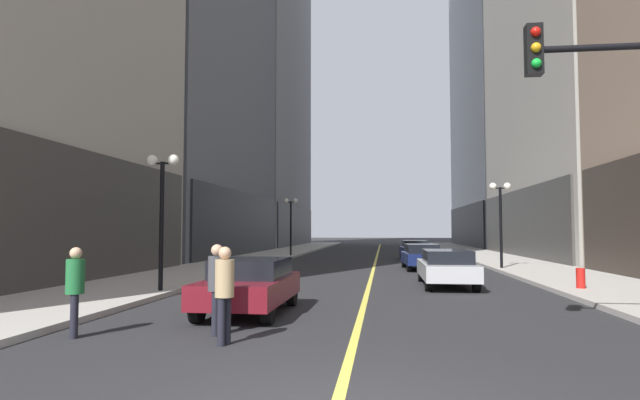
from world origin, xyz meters
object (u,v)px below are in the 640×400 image
object	(u,v)px
car_navy	(421,256)
car_maroon	(250,284)
pedestrian_in_green_parka	(75,285)
pedestrian_with_orange_bag	(217,282)
street_lamp_right_mid	(500,206)
fire_hydrant_right	(581,280)
car_blue	(415,249)
street_lamp_left_far	(291,214)
street_lamp_left_near	(162,191)
car_silver	(446,266)
pedestrian_in_tan_trench	(225,287)

from	to	relation	value
car_navy	car_maroon	bearing A→B (deg)	-109.21
car_maroon	pedestrian_in_green_parka	xyz separation A→B (m)	(-2.56, -3.26, 0.28)
car_navy	pedestrian_with_orange_bag	xyz separation A→B (m)	(-5.13, -17.54, 0.31)
car_maroon	street_lamp_right_mid	distance (m)	17.37
car_maroon	car_navy	bearing A→B (deg)	70.79
pedestrian_with_orange_bag	fire_hydrant_right	bearing A→B (deg)	40.14
car_blue	street_lamp_right_mid	size ratio (longest dim) A/B	1.01
pedestrian_in_green_parka	street_lamp_left_far	xyz separation A→B (m)	(-1.12, 29.38, 2.26)
car_blue	street_lamp_left_near	world-z (taller)	street_lamp_left_near
car_silver	car_navy	size ratio (longest dim) A/B	1.10
car_maroon	street_lamp_left_near	size ratio (longest dim) A/B	0.92
car_maroon	car_navy	world-z (taller)	same
car_maroon	street_lamp_right_mid	size ratio (longest dim) A/B	0.92
car_navy	fire_hydrant_right	world-z (taller)	car_navy
car_maroon	car_blue	size ratio (longest dim) A/B	0.91
street_lamp_left_near	pedestrian_in_tan_trench	bearing A→B (deg)	-58.06
pedestrian_in_tan_trench	street_lamp_right_mid	world-z (taller)	street_lamp_right_mid
car_silver	car_navy	xyz separation A→B (m)	(-0.34, 8.02, -0.00)
car_blue	street_lamp_left_far	xyz separation A→B (m)	(-9.07, 1.70, 2.54)
car_navy	pedestrian_in_green_parka	bearing A→B (deg)	-113.15
street_lamp_right_mid	fire_hydrant_right	distance (m)	9.64
street_lamp_right_mid	fire_hydrant_right	world-z (taller)	street_lamp_right_mid
car_maroon	street_lamp_left_far	size ratio (longest dim) A/B	0.92
car_maroon	car_silver	size ratio (longest dim) A/B	0.85
car_navy	pedestrian_in_tan_trench	xyz separation A→B (m)	(-4.72, -18.35, 0.30)
fire_hydrant_right	pedestrian_in_green_parka	bearing A→B (deg)	-144.69
pedestrian_with_orange_bag	car_blue	bearing A→B (deg)	78.85
car_silver	car_blue	xyz separation A→B (m)	(-0.12, 17.61, -0.00)
street_lamp_right_mid	car_navy	bearing A→B (deg)	176.09
car_silver	car_navy	bearing A→B (deg)	92.42
car_silver	pedestrian_in_green_parka	world-z (taller)	pedestrian_in_green_parka
car_maroon	street_lamp_left_far	xyz separation A→B (m)	(-3.68, 26.12, 2.54)
pedestrian_in_green_parka	fire_hydrant_right	distance (m)	14.94
street_lamp_left_near	fire_hydrant_right	distance (m)	13.79
fire_hydrant_right	pedestrian_in_tan_trench	bearing A→B (deg)	-135.89
street_lamp_left_near	car_blue	bearing A→B (deg)	66.96
car_maroon	pedestrian_in_green_parka	distance (m)	4.16
car_maroon	pedestrian_with_orange_bag	world-z (taller)	pedestrian_with_orange_bag
car_navy	pedestrian_in_tan_trench	size ratio (longest dim) A/B	2.49
street_lamp_left_far	street_lamp_right_mid	distance (m)	17.25
street_lamp_right_mid	street_lamp_left_far	bearing A→B (deg)	137.92
street_lamp_left_near	street_lamp_right_mid	size ratio (longest dim) A/B	1.00
car_silver	car_blue	bearing A→B (deg)	90.41
street_lamp_right_mid	car_maroon	bearing A→B (deg)	-122.05
pedestrian_with_orange_bag	street_lamp_left_near	world-z (taller)	street_lamp_left_near
car_silver	street_lamp_right_mid	distance (m)	8.92
car_navy	street_lamp_left_near	world-z (taller)	street_lamp_left_near
car_navy	street_lamp_left_far	world-z (taller)	street_lamp_left_far
pedestrian_with_orange_bag	street_lamp_right_mid	xyz separation A→B (m)	(9.08, 17.27, 2.23)
pedestrian_with_orange_bag	street_lamp_right_mid	bearing A→B (deg)	62.27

